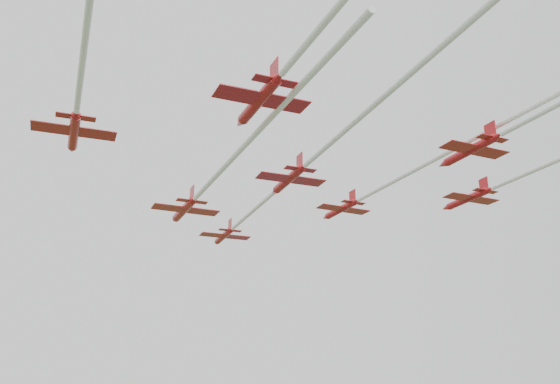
{
  "coord_description": "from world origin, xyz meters",
  "views": [
    {
      "loc": [
        -3.8,
        -80.03,
        24.52
      ],
      "look_at": [
        -1.55,
        3.68,
        53.53
      ],
      "focal_mm": 40.0,
      "sensor_mm": 36.0,
      "label": 1
    }
  ],
  "objects_px": {
    "jet_row3_left": "(80,79)",
    "jet_row3_mid": "(350,126)",
    "jet_lead": "(252,212)",
    "jet_row2_right": "(394,181)",
    "jet_row4_left": "(297,55)",
    "jet_row2_left": "(213,179)"
  },
  "relations": [
    {
      "from": "jet_row2_right",
      "to": "jet_row3_mid",
      "type": "xyz_separation_m",
      "value": [
        -9.33,
        -23.17,
        -2.38
      ]
    },
    {
      "from": "jet_lead",
      "to": "jet_row4_left",
      "type": "relative_size",
      "value": 1.38
    },
    {
      "from": "jet_row3_left",
      "to": "jet_row3_mid",
      "type": "distance_m",
      "value": 27.57
    },
    {
      "from": "jet_row4_left",
      "to": "jet_row3_left",
      "type": "bearing_deg",
      "value": 135.16
    },
    {
      "from": "jet_row2_right",
      "to": "jet_row3_left",
      "type": "height_order",
      "value": "jet_row3_left"
    },
    {
      "from": "jet_row2_left",
      "to": "jet_row2_right",
      "type": "xyz_separation_m",
      "value": [
        24.93,
        6.83,
        2.49
      ]
    },
    {
      "from": "jet_row2_right",
      "to": "jet_row3_mid",
      "type": "distance_m",
      "value": 25.09
    },
    {
      "from": "jet_row2_left",
      "to": "jet_row4_left",
      "type": "bearing_deg",
      "value": -94.3
    },
    {
      "from": "jet_row3_left",
      "to": "jet_row3_mid",
      "type": "xyz_separation_m",
      "value": [
        27.09,
        4.44,
        -2.6
      ]
    },
    {
      "from": "jet_row2_left",
      "to": "jet_row3_left",
      "type": "distance_m",
      "value": 23.9
    },
    {
      "from": "jet_row3_left",
      "to": "jet_row2_left",
      "type": "bearing_deg",
      "value": 42.68
    },
    {
      "from": "jet_row2_left",
      "to": "jet_row3_left",
      "type": "xyz_separation_m",
      "value": [
        -11.49,
        -20.78,
        2.71
      ]
    },
    {
      "from": "jet_lead",
      "to": "jet_row3_mid",
      "type": "height_order",
      "value": "jet_lead"
    },
    {
      "from": "jet_row3_mid",
      "to": "jet_row4_left",
      "type": "xyz_separation_m",
      "value": [
        -6.33,
        -13.48,
        0.05
      ]
    },
    {
      "from": "jet_row2_right",
      "to": "jet_row4_left",
      "type": "bearing_deg",
      "value": -136.83
    },
    {
      "from": "jet_lead",
      "to": "jet_row3_mid",
      "type": "distance_m",
      "value": 35.86
    },
    {
      "from": "jet_row3_left",
      "to": "jet_row4_left",
      "type": "xyz_separation_m",
      "value": [
        20.76,
        -9.04,
        -2.55
      ]
    },
    {
      "from": "jet_lead",
      "to": "jet_row3_left",
      "type": "distance_m",
      "value": 41.87
    },
    {
      "from": "jet_row3_mid",
      "to": "jet_row4_left",
      "type": "distance_m",
      "value": 14.89
    },
    {
      "from": "jet_row2_left",
      "to": "jet_row3_mid",
      "type": "distance_m",
      "value": 22.59
    },
    {
      "from": "jet_row2_left",
      "to": "jet_row4_left",
      "type": "xyz_separation_m",
      "value": [
        9.28,
        -29.82,
        0.16
      ]
    },
    {
      "from": "jet_row2_left",
      "to": "jet_row3_mid",
      "type": "relative_size",
      "value": 0.9
    }
  ]
}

